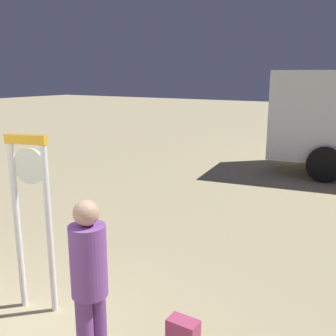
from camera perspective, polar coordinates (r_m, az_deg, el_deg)
The scene contains 2 objects.
standing_clock at distance 4.56m, azimuth -19.24°, elevation -5.06°, with size 0.48×0.22×2.03m.
person_near_clock at distance 3.55m, azimuth -11.36°, elevation -15.86°, with size 0.32×0.32×1.65m.
Camera 1 is at (3.09, -1.11, 2.63)m, focal length 41.86 mm.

